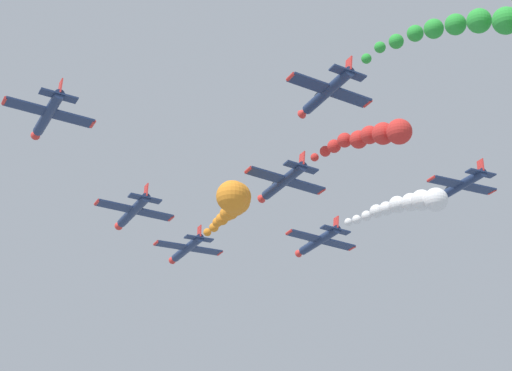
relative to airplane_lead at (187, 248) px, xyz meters
The scene contains 10 objects.
airplane_lead is the anchor object (origin of this frame).
smoke_trail_lead 27.30m from the airplane_lead, 101.02° to the right, with size 10.19×27.50×8.25m.
airplane_left_inner 16.59m from the airplane_lead, 134.39° to the right, with size 9.57×10.35×2.34m.
airplane_right_inner 18.42m from the airplane_lead, 45.13° to the right, with size 9.56×10.35×2.40m.
smoke_trail_right_inner 34.75m from the airplane_lead, 66.09° to the right, with size 3.39×17.22×4.35m.
airplane_left_outer 25.86m from the airplane_lead, 87.31° to the right, with size 9.55×10.35×2.48m.
smoke_trail_left_outer 43.21m from the airplane_lead, 87.41° to the right, with size 3.03×15.37×4.65m.
airplane_right_outer 35.21m from the airplane_lead, 136.05° to the right, with size 9.56×10.35×2.35m.
airplane_trailing 36.87m from the airplane_lead, 46.38° to the right, with size 9.56×10.35×2.32m.
airplane_high_slot 37.34m from the airplane_lead, 88.93° to the right, with size 9.55×10.35×2.52m.
Camera 1 is at (-42.98, -88.81, 34.42)m, focal length 64.46 mm.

